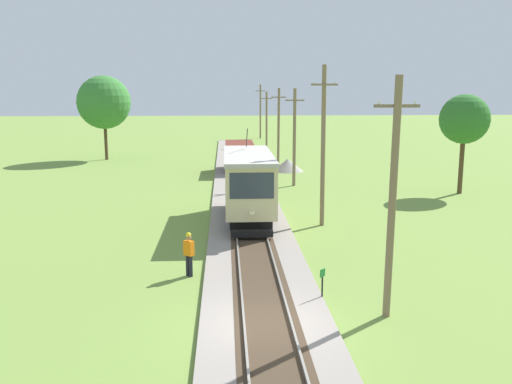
% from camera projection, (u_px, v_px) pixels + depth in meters
% --- Properties ---
extents(ground_plane, '(260.00, 260.00, 0.00)m').
position_uv_depth(ground_plane, '(267.00, 329.00, 16.95)').
color(ground_plane, olive).
extents(track_ballast, '(4.20, 120.00, 0.18)m').
position_uv_depth(track_ballast, '(267.00, 326.00, 16.93)').
color(track_ballast, gray).
rests_on(track_ballast, ground).
extents(sleeper_bed, '(2.04, 120.00, 0.01)m').
position_uv_depth(sleeper_bed, '(267.00, 323.00, 16.91)').
color(sleeper_bed, '#423323').
rests_on(sleeper_bed, track_ballast).
extents(rail_left, '(0.07, 120.00, 0.14)m').
position_uv_depth(rail_left, '(244.00, 322.00, 16.86)').
color(rail_left, gray).
rests_on(rail_left, track_ballast).
extents(rail_right, '(0.07, 120.00, 0.14)m').
position_uv_depth(rail_right, '(290.00, 321.00, 16.94)').
color(rail_right, gray).
rests_on(rail_right, track_ballast).
extents(red_tram, '(2.60, 8.54, 4.79)m').
position_uv_depth(red_tram, '(248.00, 183.00, 29.88)').
color(red_tram, beige).
rests_on(red_tram, rail_right).
extents(freight_car, '(2.40, 5.20, 2.31)m').
position_uv_depth(freight_car, '(239.00, 155.00, 47.82)').
color(freight_car, maroon).
rests_on(freight_car, rail_right).
extents(utility_pole_foreground, '(1.40, 0.45, 7.71)m').
position_uv_depth(utility_pole_foreground, '(393.00, 198.00, 17.05)').
color(utility_pole_foreground, '#7A664C').
rests_on(utility_pole_foreground, ground).
extents(utility_pole_near_tram, '(1.40, 0.52, 8.50)m').
position_uv_depth(utility_pole_near_tram, '(323.00, 145.00, 28.99)').
color(utility_pole_near_tram, '#7A664C').
rests_on(utility_pole_near_tram, ground).
extents(utility_pole_mid, '(1.40, 0.27, 7.26)m').
position_uv_depth(utility_pole_mid, '(294.00, 136.00, 40.93)').
color(utility_pole_mid, '#7A664C').
rests_on(utility_pole_mid, ground).
extents(utility_pole_far, '(1.40, 0.61, 7.28)m').
position_uv_depth(utility_pole_far, '(279.00, 125.00, 52.86)').
color(utility_pole_far, '#7A664C').
rests_on(utility_pole_far, ground).
extents(utility_pole_distant, '(1.40, 0.44, 6.80)m').
position_uv_depth(utility_pole_distant, '(267.00, 119.00, 67.93)').
color(utility_pole_distant, '#7A664C').
rests_on(utility_pole_distant, ground).
extents(utility_pole_horizon, '(1.40, 0.25, 7.76)m').
position_uv_depth(utility_pole_horizon, '(260.00, 111.00, 79.53)').
color(utility_pole_horizon, '#7A664C').
rests_on(utility_pole_horizon, ground).
extents(trackside_signal_marker, '(0.21, 0.21, 1.18)m').
position_uv_depth(trackside_signal_marker, '(322.00, 283.00, 18.99)').
color(trackside_signal_marker, black).
rests_on(trackside_signal_marker, ground).
extents(gravel_pile, '(2.77, 2.77, 1.11)m').
position_uv_depth(gravel_pile, '(288.00, 165.00, 48.66)').
color(gravel_pile, '#9E998E').
rests_on(gravel_pile, ground).
extents(track_worker, '(0.45, 0.42, 1.78)m').
position_uv_depth(track_worker, '(189.00, 252.00, 21.48)').
color(track_worker, black).
rests_on(track_worker, ground).
extents(tree_left_near, '(5.38, 5.38, 8.53)m').
position_uv_depth(tree_left_near, '(104.00, 102.00, 55.52)').
color(tree_left_near, '#4C3823').
rests_on(tree_left_near, ground).
extents(tree_right_near, '(3.40, 3.40, 6.89)m').
position_uv_depth(tree_right_near, '(464.00, 120.00, 37.62)').
color(tree_right_near, '#4C3823').
rests_on(tree_right_near, ground).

